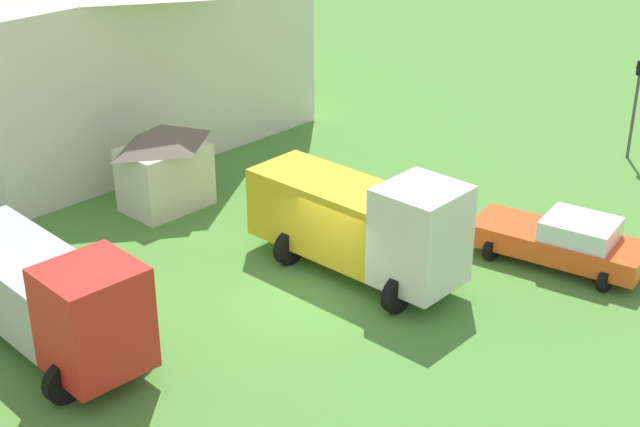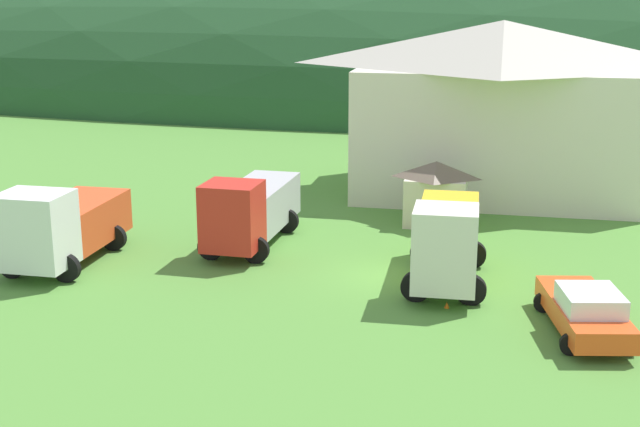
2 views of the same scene
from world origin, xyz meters
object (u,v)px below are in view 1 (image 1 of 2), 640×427
play_shed_cream (164,165)px  traffic_light_east (636,99)px  heavy_rig_striped (363,222)px  service_pickup_orange (563,241)px  traffic_cone_near_pickup (434,302)px  depot_building (102,25)px  crane_truck_red (47,294)px

play_shed_cream → traffic_light_east: (15.50, -9.46, 0.85)m
heavy_rig_striped → service_pickup_orange: (4.74, -4.00, -0.96)m
traffic_cone_near_pickup → traffic_light_east: bearing=5.3°
depot_building → traffic_light_east: (12.79, -16.61, -2.31)m
heavy_rig_striped → service_pickup_orange: 6.27m
traffic_light_east → depot_building: bearing=127.6°
play_shed_cream → traffic_cone_near_pickup: bearing=-83.1°
traffic_light_east → play_shed_cream: bearing=148.6°
crane_truck_red → service_pickup_orange: size_ratio=1.36×
heavy_rig_striped → traffic_cone_near_pickup: (0.23, -2.57, -1.78)m
depot_building → play_shed_cream: 8.28m
traffic_light_east → heavy_rig_striped: bearing=175.0°
play_shed_cream → traffic_light_east: traffic_light_east is taller
play_shed_cream → heavy_rig_striped: (1.07, -8.20, 0.21)m
service_pickup_orange → heavy_rig_striped: bearing=-141.1°
play_shed_cream → traffic_light_east: size_ratio=0.78×
play_shed_cream → traffic_light_east: 18.18m
heavy_rig_striped → service_pickup_orange: bearing=48.4°
service_pickup_orange → traffic_cone_near_pickup: 4.80m
play_shed_cream → heavy_rig_striped: 8.27m
traffic_light_east → traffic_cone_near_pickup: traffic_light_east is taller
crane_truck_red → heavy_rig_striped: 9.22m
depot_building → service_pickup_orange: depot_building is taller
crane_truck_red → service_pickup_orange: 15.23m
play_shed_cream → service_pickup_orange: size_ratio=0.55×
depot_building → service_pickup_orange: 19.98m
crane_truck_red → traffic_cone_near_pickup: crane_truck_red is taller
service_pickup_orange → traffic_light_east: size_ratio=1.42×
depot_building → crane_truck_red: (-10.28, -12.11, -3.09)m
traffic_light_east → traffic_cone_near_pickup: bearing=-174.7°
depot_building → heavy_rig_striped: (-1.64, -15.35, -2.95)m
crane_truck_red → depot_building: bearing=141.6°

